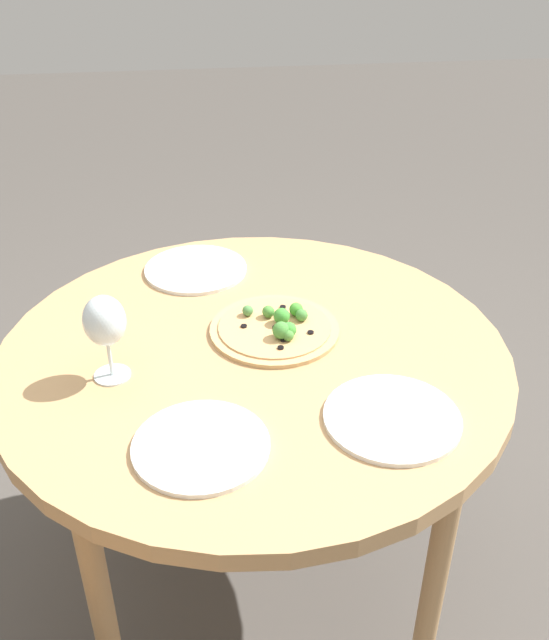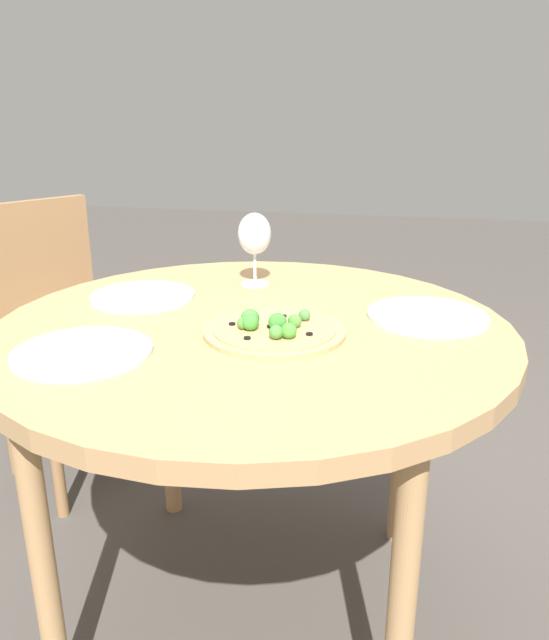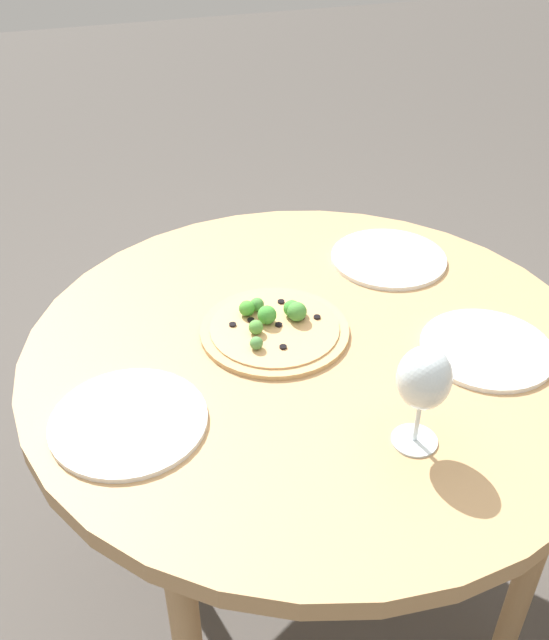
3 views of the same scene
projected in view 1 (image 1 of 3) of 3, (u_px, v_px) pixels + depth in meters
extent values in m
plane|color=#4C4742|center=(258.00, 578.00, 1.96)|extent=(12.00, 12.00, 0.00)
cylinder|color=tan|center=(253.00, 355.00, 1.56)|extent=(1.11, 1.11, 0.04)
cylinder|color=tan|center=(434.00, 584.00, 1.51)|extent=(0.05, 0.05, 0.73)
cylinder|color=tan|center=(360.00, 387.00, 2.09)|extent=(0.05, 0.05, 0.73)
cylinder|color=tan|center=(104.00, 621.00, 1.44)|extent=(0.05, 0.05, 0.73)
cylinder|color=tan|center=(122.00, 406.00, 2.02)|extent=(0.05, 0.05, 0.73)
cylinder|color=tan|center=(274.00, 329.00, 1.60)|extent=(0.29, 0.29, 0.01)
cylinder|color=tan|center=(274.00, 327.00, 1.60)|extent=(0.25, 0.25, 0.00)
sphere|color=green|center=(282.00, 316.00, 1.60)|extent=(0.04, 0.04, 0.04)
sphere|color=#468B39|center=(281.00, 330.00, 1.55)|extent=(0.04, 0.04, 0.04)
sphere|color=green|center=(296.00, 309.00, 1.63)|extent=(0.03, 0.03, 0.03)
sphere|color=#4F933B|center=(268.00, 312.00, 1.62)|extent=(0.03, 0.03, 0.03)
sphere|color=#48883C|center=(302.00, 315.00, 1.61)|extent=(0.03, 0.03, 0.03)
sphere|color=#4D8944|center=(246.00, 311.00, 1.63)|extent=(0.03, 0.03, 0.03)
sphere|color=green|center=(289.00, 330.00, 1.56)|extent=(0.03, 0.03, 0.03)
sphere|color=#4B8A39|center=(288.00, 335.00, 1.54)|extent=(0.03, 0.03, 0.03)
cylinder|color=black|center=(283.00, 307.00, 1.67)|extent=(0.01, 0.01, 0.00)
cylinder|color=black|center=(244.00, 326.00, 1.59)|extent=(0.01, 0.01, 0.00)
cylinder|color=black|center=(311.00, 332.00, 1.57)|extent=(0.01, 0.01, 0.00)
cylinder|color=black|center=(275.00, 327.00, 1.59)|extent=(0.01, 0.01, 0.00)
cylinder|color=black|center=(284.00, 341.00, 1.55)|extent=(0.01, 0.01, 0.00)
cylinder|color=black|center=(283.00, 337.00, 1.56)|extent=(0.01, 0.01, 0.00)
cylinder|color=black|center=(287.00, 315.00, 1.63)|extent=(0.01, 0.01, 0.00)
cylinder|color=black|center=(281.00, 348.00, 1.52)|extent=(0.01, 0.01, 0.00)
cylinder|color=silver|center=(113.00, 375.00, 1.46)|extent=(0.08, 0.08, 0.00)
cylinder|color=silver|center=(110.00, 359.00, 1.44)|extent=(0.01, 0.01, 0.08)
ellipsoid|color=silver|center=(104.00, 321.00, 1.39)|extent=(0.09, 0.09, 0.11)
cylinder|color=silver|center=(201.00, 446.00, 1.28)|extent=(0.25, 0.25, 0.01)
cylinder|color=silver|center=(392.00, 418.00, 1.34)|extent=(0.26, 0.26, 0.01)
cylinder|color=silver|center=(196.00, 269.00, 1.85)|extent=(0.26, 0.26, 0.01)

